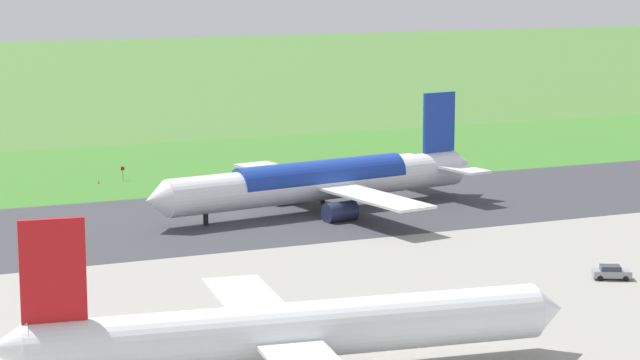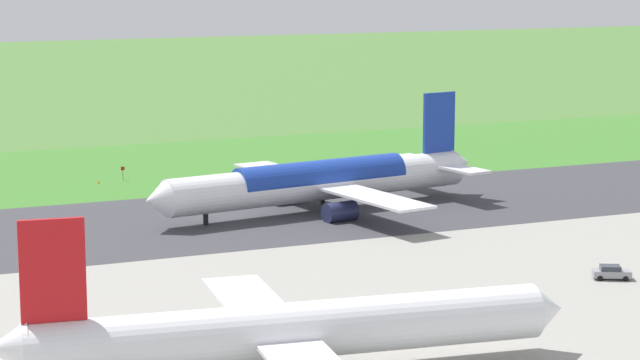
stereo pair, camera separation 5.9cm
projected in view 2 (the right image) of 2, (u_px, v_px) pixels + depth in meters
The scene contains 8 objects.
ground_plane at pixel (236, 218), 175.18m from camera, with size 800.00×800.00×0.00m, color #477233.
runway_asphalt at pixel (236, 218), 175.17m from camera, with size 600.00×38.67×0.06m, color #38383D.
grass_verge_foreground at pixel (163, 179), 206.39m from camera, with size 600.00×80.00×0.04m, color #3C782B.
airliner_main at pixel (322, 181), 179.68m from camera, with size 54.03×44.40×15.88m.
airliner_parked_mid at pixel (289, 330), 108.30m from camera, with size 51.05×41.90×14.91m.
service_car_followme at pixel (611, 272), 141.50m from camera, with size 4.56×3.53×1.62m.
no_stopping_sign at pixel (123, 172), 204.99m from camera, with size 0.60×0.10×2.27m.
traffic_cone_orange at pixel (99, 182), 202.20m from camera, with size 0.40×0.40×0.55m, color orange.
Camera 2 is at (58.22, 161.92, 35.29)m, focal length 71.14 mm.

